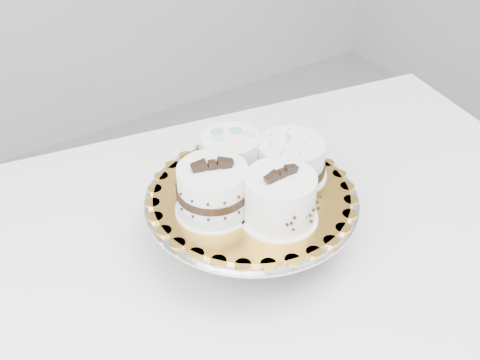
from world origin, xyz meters
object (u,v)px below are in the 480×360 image
cake_dots (231,155)px  cake_ribbon (291,160)px  cake_stand (251,210)px  cake_swirl (280,199)px  cake_board (252,195)px  table (242,290)px  cake_banded (213,191)px

cake_dots → cake_ribbon: bearing=-19.1°
cake_stand → cake_swirl: 0.10m
cake_board → cake_swirl: bearing=-89.1°
cake_stand → table: bearing=-140.3°
table → cake_board: cake_board is taller
table → cake_ribbon: 0.23m
cake_board → cake_stand: bearing=180.0°
cake_banded → cake_board: bearing=20.4°
cake_swirl → cake_ribbon: 0.11m
cake_stand → cake_dots: (0.00, 0.06, 0.07)m
table → cake_dots: bearing=76.8°
cake_stand → cake_swirl: (0.00, -0.07, 0.07)m
table → cake_banded: cake_banded is taller
cake_banded → cake_dots: size_ratio=1.13×
table → cake_ribbon: size_ratio=10.27×
cake_banded → cake_dots: 0.10m
table → cake_board: 0.17m
table → cake_ribbon: cake_ribbon is taller
cake_swirl → cake_dots: (0.00, 0.13, -0.00)m
table → cake_ribbon: bearing=28.2°
cake_stand → cake_banded: bearing=179.9°
cake_ribbon → cake_swirl: bearing=-117.2°
cake_banded → cake_ribbon: (0.15, 0.01, -0.01)m
table → cake_board: bearing=49.7°
cake_stand → cake_dots: 0.09m
cake_stand → cake_swirl: bearing=-89.1°
table → cake_banded: 0.21m
cake_stand → cake_banded: (-0.07, 0.00, 0.07)m
cake_dots → table: bearing=-96.3°
cake_board → cake_ribbon: cake_ribbon is taller
cake_board → table: bearing=-140.3°
cake_swirl → cake_ribbon: bearing=42.4°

